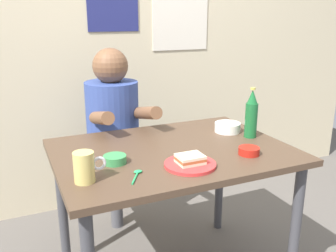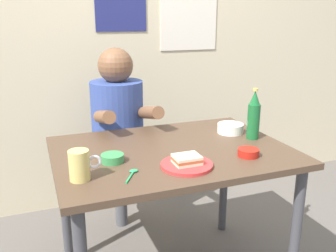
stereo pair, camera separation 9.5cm
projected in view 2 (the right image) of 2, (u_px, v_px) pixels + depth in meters
name	position (u px, v px, depth m)	size (l,w,h in m)	color
wall_back	(117.00, 23.00, 2.54)	(4.40, 0.09, 2.60)	beige
dining_table	(172.00, 167.00, 1.78)	(1.10, 0.80, 0.74)	#4C3828
stool	(120.00, 176.00, 2.40)	(0.34, 0.34, 0.45)	#4C4C51
person_seated	(118.00, 115.00, 2.27)	(0.33, 0.56, 0.72)	#33478C
plate_orange	(187.00, 165.00, 1.55)	(0.22, 0.22, 0.01)	red
sandwich	(187.00, 159.00, 1.54)	(0.11, 0.09, 0.04)	beige
beer_mug	(80.00, 165.00, 1.41)	(0.13, 0.08, 0.12)	#D1BC66
beer_bottle	(253.00, 116.00, 1.88)	(0.06, 0.06, 0.26)	#19602D
sambal_bowl_red	(248.00, 152.00, 1.66)	(0.10, 0.10, 0.03)	#B21E14
dip_bowl_green	(112.00, 158.00, 1.60)	(0.10, 0.10, 0.03)	#388C4C
rice_bowl_white	(230.00, 128.00, 1.99)	(0.14, 0.14, 0.05)	silver
spoon	(132.00, 173.00, 1.47)	(0.08, 0.11, 0.01)	#26A559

